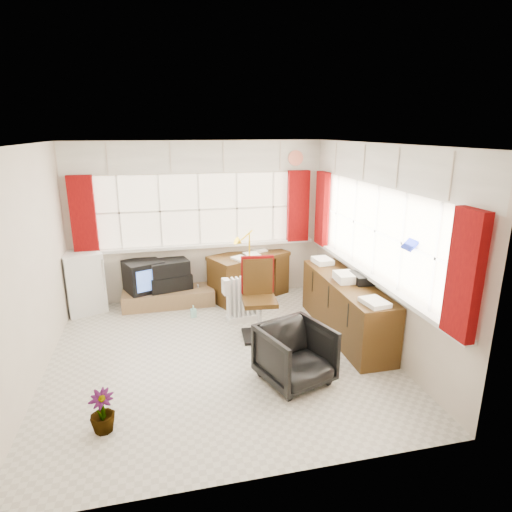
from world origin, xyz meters
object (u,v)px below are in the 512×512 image
at_px(mini_fridge, 83,282).
at_px(crt_tv, 144,276).
at_px(task_chair, 258,294).
at_px(office_chair, 295,354).
at_px(radiator, 242,303).
at_px(tv_bench, 169,297).
at_px(credenza, 345,307).
at_px(desk_lamp, 249,239).
at_px(desk, 249,273).

bearing_deg(mini_fridge, crt_tv, -0.44).
bearing_deg(crt_tv, mini_fridge, 179.56).
bearing_deg(crt_tv, task_chair, -41.62).
bearing_deg(task_chair, office_chair, -84.14).
distance_m(task_chair, mini_fridge, 2.75).
relative_size(radiator, mini_fridge, 0.72).
bearing_deg(tv_bench, mini_fridge, 176.34).
distance_m(office_chair, crt_tv, 3.02).
bearing_deg(radiator, credenza, -28.78).
xyz_separation_m(task_chair, tv_bench, (-1.15, 1.26, -0.44)).
bearing_deg(desk_lamp, mini_fridge, 175.31).
bearing_deg(radiator, mini_fridge, 158.23).
height_order(desk_lamp, mini_fridge, desk_lamp).
relative_size(desk_lamp, crt_tv, 0.67).
relative_size(desk, crt_tv, 2.11).
height_order(task_chair, tv_bench, task_chair).
xyz_separation_m(radiator, credenza, (1.27, -0.70, 0.12)).
bearing_deg(crt_tv, credenza, -31.13).
relative_size(office_chair, mini_fridge, 0.77).
bearing_deg(office_chair, desk, 70.07).
height_order(desk_lamp, credenza, desk_lamp).
bearing_deg(task_chair, tv_bench, 132.21).
xyz_separation_m(office_chair, credenza, (1.01, 0.95, 0.07)).
relative_size(credenza, mini_fridge, 2.18).
distance_m(office_chair, credenza, 1.39).
bearing_deg(credenza, tv_bench, 146.30).
bearing_deg(desk, mini_fridge, -180.00).
distance_m(office_chair, radiator, 1.67).
distance_m(crt_tv, mini_fridge, 0.89).
bearing_deg(radiator, task_chair, -72.76).
distance_m(desk, mini_fridge, 2.55).
distance_m(radiator, mini_fridge, 2.44).
height_order(desk, crt_tv, desk).
height_order(desk, tv_bench, desk).
height_order(desk, office_chair, desk).
relative_size(desk_lamp, task_chair, 0.42).
xyz_separation_m(desk, mini_fridge, (-2.55, -0.00, 0.06)).
xyz_separation_m(task_chair, office_chair, (0.12, -1.20, -0.24)).
distance_m(desk_lamp, crt_tv, 1.73).
xyz_separation_m(desk_lamp, tv_bench, (-1.27, 0.13, -0.91)).
bearing_deg(office_chair, credenza, 24.06).
relative_size(desk_lamp, tv_bench, 0.32).
bearing_deg(desk, crt_tv, -179.76).
relative_size(task_chair, mini_fridge, 1.16).
bearing_deg(office_chair, crt_tv, 103.49).
xyz_separation_m(tv_bench, mini_fridge, (-1.25, 0.08, 0.33)).
relative_size(desk, mini_fridge, 1.53).
distance_m(office_chair, tv_bench, 2.78).
bearing_deg(mini_fridge, credenza, -24.39).
xyz_separation_m(crt_tv, mini_fridge, (-0.89, 0.01, -0.03)).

